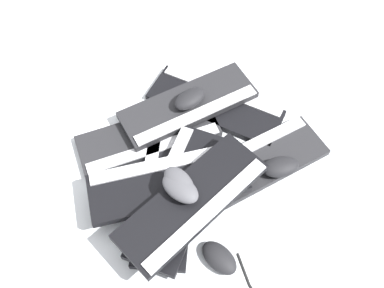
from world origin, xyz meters
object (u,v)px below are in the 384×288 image
(keyboard_1, at_px, (166,194))
(mouse_0, at_px, (180,188))
(keyboard_0, at_px, (149,137))
(keyboard_6, at_px, (168,182))
(keyboard_3, at_px, (215,105))
(keyboard_5, at_px, (178,194))
(mouse_3, at_px, (190,99))
(keyboard_2, at_px, (256,164))
(keyboard_4, at_px, (189,105))
(mouse_4, at_px, (219,258))
(mouse_2, at_px, (280,167))
(keyboard_7, at_px, (193,201))
(mouse_1, at_px, (179,183))

(keyboard_1, relative_size, mouse_0, 4.14)
(keyboard_0, relative_size, keyboard_6, 0.98)
(keyboard_3, height_order, keyboard_5, keyboard_5)
(keyboard_5, distance_m, mouse_3, 0.31)
(keyboard_0, xyz_separation_m, keyboard_2, (-0.34, 0.02, 0.00))
(keyboard_0, xyz_separation_m, keyboard_4, (-0.10, -0.13, 0.03))
(keyboard_1, xyz_separation_m, mouse_4, (-0.19, 0.15, 0.01))
(keyboard_2, bearing_deg, mouse_4, 79.59)
(keyboard_0, distance_m, mouse_3, 0.18)
(mouse_2, bearing_deg, keyboard_6, -1.27)
(keyboard_7, bearing_deg, keyboard_5, -36.89)
(keyboard_1, height_order, mouse_4, mouse_4)
(keyboard_4, height_order, mouse_2, mouse_2)
(keyboard_3, height_order, mouse_1, mouse_1)
(mouse_0, bearing_deg, mouse_1, 140.74)
(keyboard_7, height_order, mouse_3, keyboard_7)
(keyboard_5, distance_m, mouse_1, 0.10)
(keyboard_3, distance_m, mouse_0, 0.40)
(keyboard_0, height_order, keyboard_2, same)
(mouse_0, bearing_deg, mouse_2, 60.64)
(mouse_0, distance_m, mouse_4, 0.21)
(mouse_4, bearing_deg, keyboard_4, -35.06)
(keyboard_0, relative_size, keyboard_2, 1.05)
(keyboard_1, distance_m, mouse_0, 0.14)
(keyboard_0, height_order, keyboard_5, keyboard_5)
(keyboard_0, relative_size, keyboard_1, 0.99)
(mouse_3, bearing_deg, keyboard_3, 157.58)
(keyboard_3, relative_size, keyboard_6, 1.01)
(keyboard_4, distance_m, mouse_4, 0.49)
(keyboard_3, xyz_separation_m, mouse_0, (0.03, 0.38, 0.13))
(keyboard_0, xyz_separation_m, keyboard_7, (-0.19, 0.22, 0.09))
(keyboard_6, relative_size, mouse_0, 4.19)
(keyboard_1, xyz_separation_m, keyboard_4, (-0.00, -0.30, 0.03))
(keyboard_0, relative_size, mouse_0, 4.09)
(keyboard_2, height_order, keyboard_3, same)
(mouse_1, relative_size, mouse_2, 1.00)
(keyboard_1, relative_size, mouse_2, 4.14)
(keyboard_3, distance_m, mouse_1, 0.39)
(keyboard_4, height_order, keyboard_5, same)
(keyboard_6, distance_m, mouse_4, 0.25)
(mouse_0, bearing_deg, mouse_3, 125.29)
(keyboard_4, bearing_deg, mouse_4, 111.89)
(keyboard_2, distance_m, mouse_0, 0.29)
(keyboard_2, relative_size, mouse_2, 3.90)
(keyboard_4, height_order, keyboard_6, keyboard_6)
(keyboard_1, bearing_deg, mouse_2, -156.00)
(mouse_1, height_order, mouse_2, mouse_1)
(keyboard_2, xyz_separation_m, keyboard_4, (0.24, -0.15, 0.03))
(keyboard_5, bearing_deg, keyboard_7, 143.11)
(mouse_3, bearing_deg, keyboard_1, 36.94)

